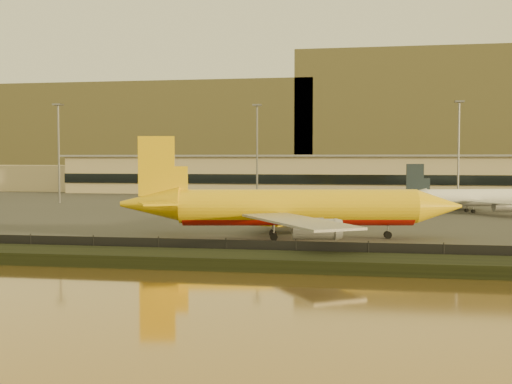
% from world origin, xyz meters
% --- Properties ---
extents(ground, '(900.00, 900.00, 0.00)m').
position_xyz_m(ground, '(0.00, 0.00, 0.00)').
color(ground, black).
rests_on(ground, ground).
extents(embankment, '(320.00, 7.00, 1.40)m').
position_xyz_m(embankment, '(0.00, -17.00, 0.70)').
color(embankment, black).
rests_on(embankment, ground).
extents(tarmac, '(320.00, 220.00, 0.20)m').
position_xyz_m(tarmac, '(0.00, 95.00, 0.10)').
color(tarmac, '#2D2D2D').
rests_on(tarmac, ground).
extents(perimeter_fence, '(300.00, 0.05, 2.20)m').
position_xyz_m(perimeter_fence, '(0.00, -13.00, 1.30)').
color(perimeter_fence, black).
rests_on(perimeter_fence, tarmac).
extents(terminal_building, '(202.00, 25.00, 12.60)m').
position_xyz_m(terminal_building, '(-14.52, 125.55, 6.25)').
color(terminal_building, tan).
rests_on(terminal_building, tarmac).
extents(apron_light_masts, '(152.20, 12.20, 25.40)m').
position_xyz_m(apron_light_masts, '(15.00, 75.00, 15.70)').
color(apron_light_masts, slate).
rests_on(apron_light_masts, tarmac).
extents(distant_hills, '(470.00, 160.00, 70.00)m').
position_xyz_m(distant_hills, '(-20.74, 340.00, 31.39)').
color(distant_hills, brown).
rests_on(distant_hills, ground).
extents(dhl_cargo_jet, '(48.69, 47.10, 14.58)m').
position_xyz_m(dhl_cargo_jet, '(7.32, 6.52, 4.55)').
color(dhl_cargo_jet, '#E4B30C').
rests_on(dhl_cargo_jet, tarmac).
extents(white_narrowbody_jet, '(35.22, 33.55, 10.32)m').
position_xyz_m(white_narrowbody_jet, '(41.43, 57.52, 3.28)').
color(white_narrowbody_jet, white).
rests_on(white_narrowbody_jet, tarmac).
extents(gse_vehicle_yellow, '(4.73, 3.47, 1.94)m').
position_xyz_m(gse_vehicle_yellow, '(1.65, 23.45, 1.17)').
color(gse_vehicle_yellow, '#E4B30C').
rests_on(gse_vehicle_yellow, tarmac).
extents(gse_vehicle_white, '(3.84, 2.30, 1.62)m').
position_xyz_m(gse_vehicle_white, '(-9.80, 29.85, 1.01)').
color(gse_vehicle_white, white).
rests_on(gse_vehicle_white, tarmac).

